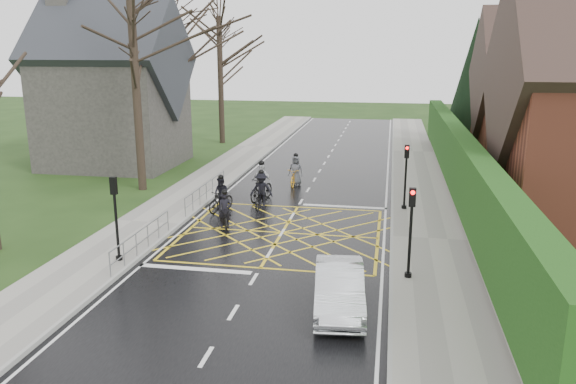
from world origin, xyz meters
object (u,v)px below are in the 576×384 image
(cyclist_back, at_px, (221,198))
(car, at_px, (339,288))
(cyclist_mid, at_px, (261,194))
(cyclist_front, at_px, (262,186))
(cyclist_rear, at_px, (225,215))
(cyclist_lead, at_px, (296,174))

(cyclist_back, relative_size, car, 0.45)
(cyclist_mid, height_order, cyclist_front, cyclist_front)
(cyclist_front, bearing_deg, cyclist_rear, -78.63)
(cyclist_back, xyz_separation_m, cyclist_mid, (1.72, 1.01, 0.01))
(cyclist_back, xyz_separation_m, cyclist_lead, (2.60, 5.79, -0.03))
(cyclist_front, bearing_deg, cyclist_lead, 90.08)
(cyclist_rear, height_order, cyclist_lead, cyclist_lead)
(cyclist_rear, distance_m, car, 8.93)
(cyclist_mid, xyz_separation_m, car, (4.77, -10.35, -0.02))
(cyclist_back, xyz_separation_m, car, (6.49, -9.34, -0.00))
(cyclist_lead, height_order, car, cyclist_lead)
(cyclist_rear, relative_size, cyclist_back, 0.99)
(cyclist_front, distance_m, cyclist_lead, 3.71)
(cyclist_mid, relative_size, cyclist_lead, 1.01)
(cyclist_mid, bearing_deg, cyclist_back, -148.74)
(cyclist_lead, xyz_separation_m, car, (3.89, -15.13, 0.03))
(cyclist_rear, relative_size, cyclist_mid, 0.94)
(cyclist_back, height_order, cyclist_lead, cyclist_lead)
(cyclist_rear, bearing_deg, car, -75.15)
(cyclist_back, height_order, cyclist_front, cyclist_front)
(cyclist_rear, bearing_deg, cyclist_back, 86.06)
(cyclist_mid, distance_m, cyclist_front, 1.29)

